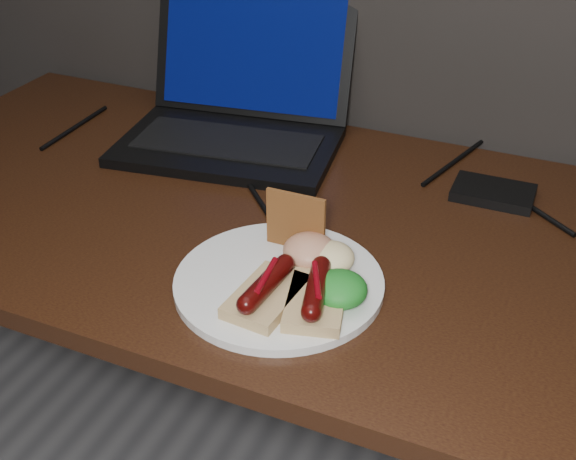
# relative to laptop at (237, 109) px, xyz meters

# --- Properties ---
(desk) EXTENTS (1.40, 0.70, 0.75)m
(desk) POSITION_rel_laptop_xyz_m (0.16, -0.22, -0.14)
(desk) COLOR #361E0D
(desk) RESTS_ON ground
(laptop) EXTENTS (0.42, 0.37, 0.25)m
(laptop) POSITION_rel_laptop_xyz_m (0.00, 0.00, 0.00)
(laptop) COLOR black
(laptop) RESTS_ON desk
(hard_drive) EXTENTS (0.13, 0.08, 0.02)m
(hard_drive) POSITION_rel_laptop_xyz_m (0.47, -0.04, -0.05)
(hard_drive) COLOR black
(hard_drive) RESTS_ON desk
(desk_cables) EXTENTS (0.91, 0.42, 0.01)m
(desk_cables) POSITION_rel_laptop_xyz_m (0.17, -0.07, -0.05)
(desk_cables) COLOR black
(desk_cables) RESTS_ON desk
(plate) EXTENTS (0.31, 0.31, 0.01)m
(plate) POSITION_rel_laptop_xyz_m (0.25, -0.38, -0.05)
(plate) COLOR white
(plate) RESTS_ON desk
(bread_sausage_center) EXTENTS (0.08, 0.12, 0.04)m
(bread_sausage_center) POSITION_rel_laptop_xyz_m (0.26, -0.43, -0.03)
(bread_sausage_center) COLOR #DBC381
(bread_sausage_center) RESTS_ON plate
(bread_sausage_right) EXTENTS (0.10, 0.13, 0.04)m
(bread_sausage_right) POSITION_rel_laptop_xyz_m (0.32, -0.42, -0.03)
(bread_sausage_right) COLOR #DBC381
(bread_sausage_right) RESTS_ON plate
(crispbread) EXTENTS (0.09, 0.01, 0.08)m
(crispbread) POSITION_rel_laptop_xyz_m (0.25, -0.31, -0.00)
(crispbread) COLOR #965A29
(crispbread) RESTS_ON plate
(salad_greens) EXTENTS (0.07, 0.07, 0.04)m
(salad_greens) POSITION_rel_laptop_xyz_m (0.34, -0.40, -0.02)
(salad_greens) COLOR #125A16
(salad_greens) RESTS_ON plate
(salsa_mound) EXTENTS (0.07, 0.07, 0.04)m
(salsa_mound) POSITION_rel_laptop_xyz_m (0.28, -0.33, -0.02)
(salsa_mound) COLOR #A31710
(salsa_mound) RESTS_ON plate
(coleslaw_mound) EXTENTS (0.06, 0.06, 0.04)m
(coleslaw_mound) POSITION_rel_laptop_xyz_m (0.31, -0.34, -0.03)
(coleslaw_mound) COLOR white
(coleslaw_mound) RESTS_ON plate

